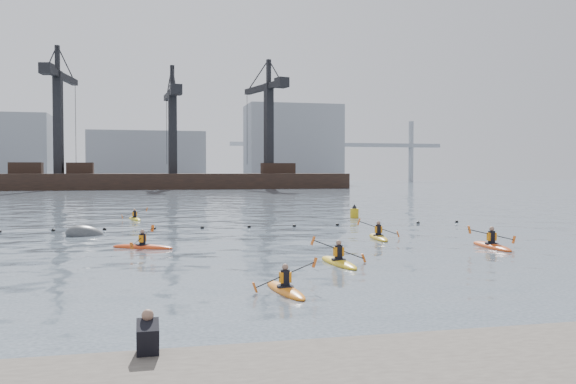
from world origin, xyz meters
name	(u,v)px	position (x,y,z in m)	size (l,w,h in m)	color
ground	(344,299)	(0.00, 0.00, 0.00)	(400.00, 400.00, 0.00)	#313D48
float_line	(226,227)	(-0.50, 22.53, 0.03)	(33.24, 0.73, 0.24)	black
barge_pier	(172,179)	(-0.22, 110.00, 1.89)	(72.00, 19.30, 29.50)	black
skyline	(174,150)	(2.23, 150.27, 9.25)	(141.00, 28.00, 22.00)	gray
kayaker_0	(285,289)	(-1.41, 1.40, 0.09)	(2.08, 3.07, 1.11)	orange
kayaker_1	(339,261)	(1.87, 6.26, 0.10)	(2.32, 3.40, 1.26)	yellow
kayaker_2	(142,246)	(-5.67, 13.09, 0.10)	(3.07, 2.06, 1.14)	red
kayaker_3	(378,237)	(6.76, 14.38, 0.10)	(2.31, 3.44, 1.23)	gold
kayaker_4	(492,245)	(10.59, 9.52, 0.11)	(2.42, 3.62, 1.20)	#D44614
kayaker_5	(135,218)	(-6.31, 30.65, 0.09)	(1.95, 2.95, 1.01)	yellow
mooring_buoy	(85,235)	(-8.87, 19.73, 0.00)	(2.23, 1.32, 1.11)	#383B3D
nav_buoy	(354,213)	(10.40, 28.59, 0.37)	(0.67, 0.67, 1.21)	gold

